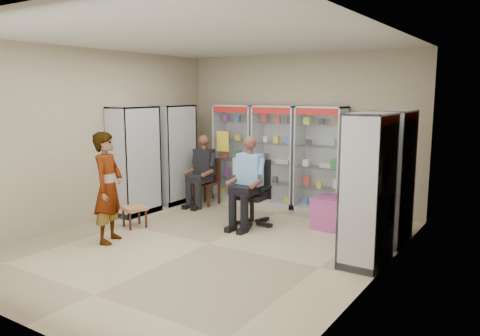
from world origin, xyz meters
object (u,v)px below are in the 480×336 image
Objects in this scene: cabinet_left_near at (135,161)px; woven_stool_b at (135,217)px; cabinet_right_far at (391,177)px; wooden_chair at (207,182)px; woven_stool_a at (354,227)px; standing_man at (108,188)px; office_chair at (252,193)px; pink_trunk at (332,213)px; cabinet_left_far at (174,154)px; seated_shopkeeper at (250,184)px; cabinet_back_mid at (276,156)px; cabinet_back_right at (321,160)px; cabinet_right_near at (368,190)px; cabinet_back_left at (237,153)px.

cabinet_left_near reaches higher than woven_stool_b.
cabinet_left_near is at bearing 101.41° from cabinet_right_far.
cabinet_left_near is at bearing -117.61° from wooden_chair.
woven_stool_a reaches higher than woven_stool_b.
standing_man is (0.22, -2.73, 0.37)m from wooden_chair.
cabinet_left_near reaches higher than wooden_chair.
wooden_chair is 2.76m from standing_man.
woven_stool_b is (-1.59, -1.19, -0.39)m from office_chair.
standing_man is (-2.57, -2.49, 0.58)m from pink_trunk.
seated_shopkeeper is (2.24, -0.63, -0.28)m from cabinet_left_far.
wooden_chair is at bearing -148.69° from cabinet_back_mid.
cabinet_back_right is 2.76m from cabinet_right_near.
cabinet_back_left and cabinet_back_mid have the same top height.
woven_stool_a is 3.78m from standing_man.
office_chair is at bearing 99.82° from cabinet_right_far.
pink_trunk is at bearing -67.72° from standing_man.
cabinet_left_near is 5.65× the size of woven_stool_b.
cabinet_back_mid is at bearing -37.70° from standing_man.
pink_trunk is at bearing -20.84° from cabinet_back_left.
cabinet_right_far is at bearing 0.00° from cabinet_right_near.
cabinet_back_mid is 3.41m from cabinet_right_near.
seated_shopkeeper is at bearing -76.93° from cabinet_back_mid.
cabinet_back_left is 3.65× the size of pink_trunk.
seated_shopkeeper is 3.37× the size of woven_stool_a.
cabinet_left_far is at bearing 73.75° from cabinet_right_near.
cabinet_right_far is (1.63, -1.13, 0.00)m from cabinet_back_right.
cabinet_back_right is (0.95, 0.00, 0.00)m from cabinet_back_mid.
cabinet_back_left is 1.00× the size of cabinet_right_far.
cabinet_left_far is at bearing -135.00° from cabinet_back_left.
cabinet_left_near reaches higher than standing_man.
cabinet_left_far reaches higher than woven_stool_a.
cabinet_left_far is at bearing -163.61° from wooden_chair.
cabinet_left_near reaches higher than office_chair.
office_chair is (2.24, -0.58, -0.44)m from cabinet_left_far.
cabinet_back_left is 0.95m from cabinet_back_mid.
woven_stool_a is (1.17, -1.39, -0.79)m from cabinet_back_right.
cabinet_left_far is at bearing 180.00° from cabinet_left_near.
pink_trunk is 0.68m from woven_stool_a.
cabinet_left_near is at bearing -170.94° from woven_stool_a.
wooden_chair is 0.56× the size of standing_man.
cabinet_back_right is at bearing 0.00° from cabinet_back_left.
cabinet_right_near is at bearing -51.88° from pink_trunk.
cabinet_back_mid is at bearing 180.00° from cabinet_back_right.
seated_shopkeeper is at bearing -154.01° from pink_trunk.
cabinet_left_far is 2.13× the size of wooden_chair.
cabinet_back_right and cabinet_left_near have the same top height.
cabinet_right_near is at bearing -180.00° from cabinet_right_far.
cabinet_right_far is (2.58, -1.13, 0.00)m from cabinet_back_mid.
seated_shopkeeper is (0.00, -0.05, 0.15)m from office_chair.
woven_stool_b is at bearing -144.83° from office_chair.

